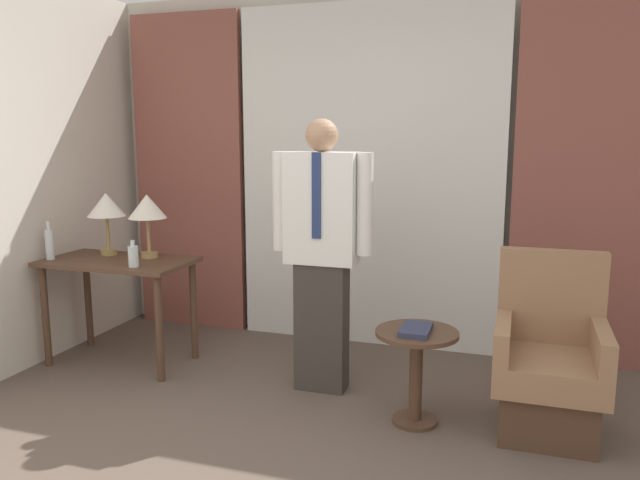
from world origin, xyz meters
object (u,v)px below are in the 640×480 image
(table_lamp_right, at_px, (147,209))
(bottle_near_edge, at_px, (50,244))
(book, at_px, (416,330))
(desk, at_px, (119,277))
(person, at_px, (322,246))
(bottle_by_lamp, at_px, (133,256))
(table_lamp_left, at_px, (106,207))
(armchair, at_px, (549,369))
(side_table, at_px, (416,361))

(table_lamp_right, xyz_separation_m, bottle_near_edge, (-0.63, -0.27, -0.24))
(table_lamp_right, distance_m, book, 2.11)
(desk, bearing_deg, person, -0.28)
(bottle_by_lamp, bearing_deg, person, 7.32)
(bottle_near_edge, bearing_deg, table_lamp_left, 43.25)
(bottle_by_lamp, bearing_deg, book, -4.90)
(desk, xyz_separation_m, armchair, (2.87, -0.17, -0.27))
(table_lamp_left, bearing_deg, desk, -37.86)
(armchair, distance_m, book, 0.76)
(person, xyz_separation_m, book, (0.65, -0.33, -0.38))
(table_lamp_left, xyz_separation_m, side_table, (2.33, -0.44, -0.73))
(side_table, xyz_separation_m, book, (-0.00, -0.03, 0.19))
(person, distance_m, book, 0.82)
(person, bearing_deg, desk, 179.72)
(side_table, height_order, book, book)
(person, bearing_deg, book, -26.60)
(book, bearing_deg, person, 153.40)
(bottle_near_edge, distance_m, bottle_by_lamp, 0.71)
(desk, distance_m, person, 1.54)
(table_lamp_left, distance_m, side_table, 2.49)
(bottle_by_lamp, bearing_deg, side_table, -4.15)
(desk, height_order, bottle_near_edge, bottle_near_edge)
(desk, xyz_separation_m, book, (2.16, -0.33, -0.07))
(desk, distance_m, table_lamp_left, 0.52)
(desk, height_order, person, person)
(table_lamp_left, distance_m, armchair, 3.15)
(table_lamp_left, xyz_separation_m, bottle_by_lamp, (0.42, -0.30, -0.28))
(table_lamp_right, xyz_separation_m, side_table, (1.99, -0.44, -0.73))
(bottle_near_edge, height_order, book, bottle_near_edge)
(desk, height_order, armchair, armchair)
(bottle_by_lamp, xyz_separation_m, armchair, (2.62, -0.00, -0.47))
(side_table, relative_size, book, 2.13)
(desk, relative_size, bottle_by_lamp, 5.75)
(desk, distance_m, book, 2.19)
(armchair, bearing_deg, table_lamp_right, 173.55)
(person, height_order, side_table, person)
(table_lamp_right, xyz_separation_m, armchair, (2.70, -0.30, -0.75))
(table_lamp_left, height_order, armchair, table_lamp_left)
(desk, height_order, bottle_by_lamp, bottle_by_lamp)
(table_lamp_left, relative_size, bottle_by_lamp, 2.52)
(table_lamp_right, relative_size, person, 0.26)
(armchair, xyz_separation_m, side_table, (-0.71, -0.14, 0.02))
(bottle_near_edge, bearing_deg, book, -4.31)
(person, relative_size, side_table, 3.16)
(table_lamp_right, xyz_separation_m, book, (1.99, -0.47, -0.55))
(table_lamp_right, bearing_deg, book, -13.19)
(bottle_near_edge, distance_m, side_table, 2.67)
(desk, height_order, table_lamp_right, table_lamp_right)
(armchair, distance_m, side_table, 0.72)
(armchair, xyz_separation_m, book, (-0.71, -0.16, 0.20))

